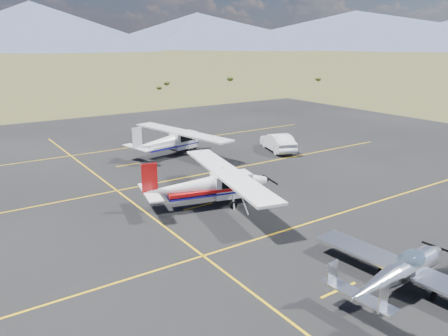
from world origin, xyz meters
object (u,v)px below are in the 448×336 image
object	(u,v)px
aircraft_cessna	(210,184)
sedan	(278,142)
aircraft_plain	(172,140)
aircraft_low_wing	(402,271)

from	to	relation	value
aircraft_cessna	sedan	world-z (taller)	aircraft_cessna
aircraft_plain	aircraft_low_wing	bearing A→B (deg)	-107.39
aircraft_low_wing	aircraft_plain	bearing A→B (deg)	79.77
aircraft_cessna	aircraft_plain	size ratio (longest dim) A/B	1.02
aircraft_cessna	sedan	xyz separation A→B (m)	(12.26, 8.01, -0.51)
sedan	aircraft_low_wing	bearing A→B (deg)	79.82
aircraft_low_wing	aircraft_plain	size ratio (longest dim) A/B	0.75
aircraft_low_wing	aircraft_cessna	distance (m)	12.32
aircraft_cessna	sedan	size ratio (longest dim) A/B	2.43
aircraft_low_wing	aircraft_plain	distance (m)	24.48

